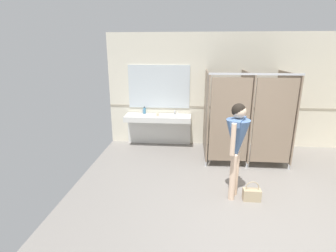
{
  "coord_description": "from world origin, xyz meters",
  "views": [
    {
      "loc": [
        -1.09,
        -3.72,
        2.56
      ],
      "look_at": [
        -1.51,
        0.95,
        1.16
      ],
      "focal_mm": 27.7,
      "sensor_mm": 36.0,
      "label": 1
    }
  ],
  "objects_px": {
    "person_standing": "(237,140)",
    "handbag": "(252,194)",
    "paper_cup": "(157,115)",
    "soap_dispenser": "(145,111)"
  },
  "relations": [
    {
      "from": "paper_cup",
      "to": "handbag",
      "type": "bearing_deg",
      "value": -50.67
    },
    {
      "from": "person_standing",
      "to": "handbag",
      "type": "height_order",
      "value": "person_standing"
    },
    {
      "from": "person_standing",
      "to": "handbag",
      "type": "xyz_separation_m",
      "value": [
        0.31,
        -0.09,
        -0.97
      ]
    },
    {
      "from": "soap_dispenser",
      "to": "paper_cup",
      "type": "distance_m",
      "value": 0.47
    },
    {
      "from": "soap_dispenser",
      "to": "paper_cup",
      "type": "height_order",
      "value": "soap_dispenser"
    },
    {
      "from": "soap_dispenser",
      "to": "handbag",
      "type": "bearing_deg",
      "value": -48.47
    },
    {
      "from": "paper_cup",
      "to": "soap_dispenser",
      "type": "bearing_deg",
      "value": 146.26
    },
    {
      "from": "handbag",
      "to": "paper_cup",
      "type": "relative_size",
      "value": 3.99
    },
    {
      "from": "person_standing",
      "to": "handbag",
      "type": "relative_size",
      "value": 4.71
    },
    {
      "from": "person_standing",
      "to": "paper_cup",
      "type": "bearing_deg",
      "value": 125.59
    }
  ]
}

